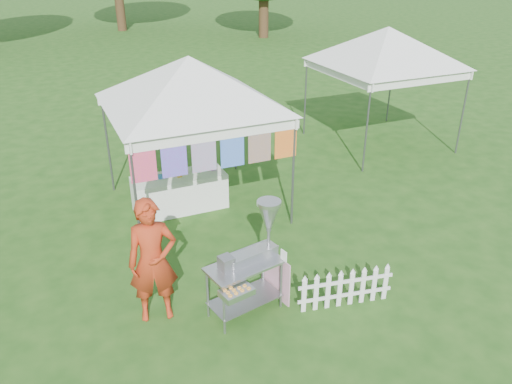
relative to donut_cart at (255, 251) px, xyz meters
name	(u,v)px	position (x,y,z in m)	size (l,w,h in m)	color
ground	(271,308)	(0.21, -0.11, -0.96)	(120.00, 120.00, 0.00)	#1E4A15
canopy_main	(188,56)	(0.21, 3.39, 2.02)	(4.24, 4.24, 3.45)	#59595E
canopy_right	(389,27)	(5.71, 4.89, 2.03)	(4.24, 4.24, 3.45)	#59595E
donut_cart	(255,251)	(0.00, 0.00, 0.00)	(1.20, 1.01, 1.64)	gray
vendor	(153,261)	(-1.33, 0.40, -0.05)	(0.67, 0.44, 1.83)	#A72F14
picket_fence	(345,289)	(1.21, -0.49, -0.68)	(1.42, 0.28, 0.56)	white
display_table	(180,192)	(-0.13, 3.40, -0.60)	(1.80, 0.70, 0.73)	white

